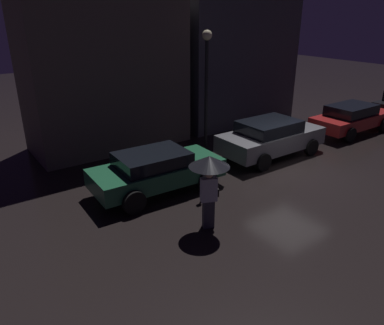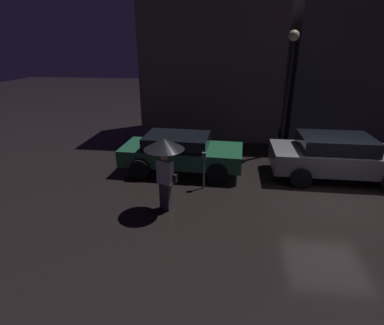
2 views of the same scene
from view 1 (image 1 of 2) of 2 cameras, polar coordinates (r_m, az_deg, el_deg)
The scene contains 9 objects.
ground_plane at distance 14.22m, azimuth 15.14°, elevation -1.05°, with size 60.00×60.00×0.00m, color black.
building_facade_left at distance 15.96m, azimuth -13.15°, elevation 14.19°, with size 6.32×3.00×6.70m.
building_facade_right at distance 19.59m, azimuth 6.12°, elevation 15.86°, with size 6.35×3.00×6.58m.
parked_car_green at distance 11.91m, azimuth -5.48°, elevation -1.13°, with size 4.25×1.97×1.34m.
parked_car_grey at distance 15.12m, azimuth 11.90°, elevation 3.83°, with size 4.38×2.07×1.46m.
parked_car_red at distance 19.29m, azimuth 23.18°, elevation 6.31°, with size 4.41×1.90×1.35m.
pedestrian_with_umbrella at distance 9.52m, azimuth 2.64°, elevation -1.36°, with size 1.05×1.05×2.05m.
parking_meter at distance 11.40m, azimuth 1.83°, elevation -2.06°, with size 0.12×0.10×1.20m.
street_lamp_near at distance 15.26m, azimuth 2.23°, elevation 13.62°, with size 0.39×0.39×4.73m.
Camera 1 is at (-10.34, -8.10, 5.45)m, focal length 35.00 mm.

